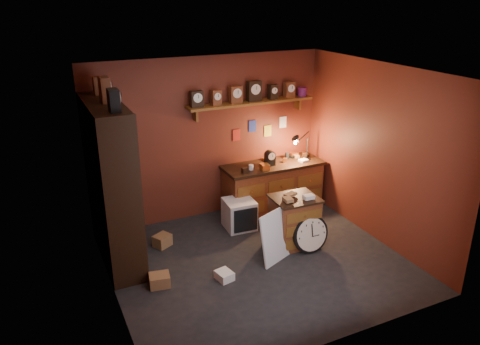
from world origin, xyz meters
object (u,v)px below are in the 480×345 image
(shelving_unit, at_px, (109,178))
(workbench, at_px, (273,184))
(big_round_clock, at_px, (311,234))
(low_cabinet, at_px, (294,219))

(shelving_unit, bearing_deg, workbench, 9.87)
(workbench, relative_size, big_round_clock, 3.08)
(low_cabinet, xyz_separation_m, big_round_clock, (0.11, -0.29, -0.14))
(shelving_unit, height_order, big_round_clock, shelving_unit)
(workbench, distance_m, low_cabinet, 1.27)
(shelving_unit, relative_size, big_round_clock, 4.48)
(workbench, xyz_separation_m, big_round_clock, (-0.20, -1.53, -0.19))
(shelving_unit, bearing_deg, big_round_clock, -21.40)
(low_cabinet, bearing_deg, big_round_clock, -67.67)
(shelving_unit, height_order, low_cabinet, shelving_unit)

